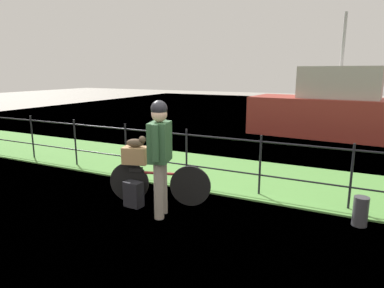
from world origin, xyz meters
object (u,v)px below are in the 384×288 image
object	(u,v)px
bicycle_main	(158,183)
wooden_crate	(136,155)
terrier_dog	(137,142)
cyclist_person	(160,149)
moored_boat_near	(337,111)
backpack_on_paving	(134,194)
mooring_bollard	(360,211)

from	to	relation	value
bicycle_main	wooden_crate	bearing A→B (deg)	-163.89
wooden_crate	bicycle_main	bearing A→B (deg)	16.11
terrier_dog	cyclist_person	world-z (taller)	cyclist_person
bicycle_main	terrier_dog	world-z (taller)	terrier_dog
terrier_dog	bicycle_main	bearing A→B (deg)	16.11
cyclist_person	moored_boat_near	distance (m)	7.96
wooden_crate	cyclist_person	size ratio (longest dim) A/B	0.23
terrier_dog	cyclist_person	size ratio (longest dim) A/B	0.19
bicycle_main	moored_boat_near	bearing A→B (deg)	74.04
moored_boat_near	backpack_on_paving	bearing A→B (deg)	-107.30
wooden_crate	backpack_on_paving	bearing A→B (deg)	-69.03
mooring_bollard	cyclist_person	bearing A→B (deg)	-160.23
cyclist_person	moored_boat_near	world-z (taller)	moored_boat_near
bicycle_main	backpack_on_paving	xyz separation A→B (m)	(-0.28, -0.29, -0.14)
bicycle_main	mooring_bollard	bearing A→B (deg)	10.77
bicycle_main	cyclist_person	size ratio (longest dim) A/B	0.94
terrier_dog	cyclist_person	xyz separation A→B (m)	(0.61, -0.29, 0.02)
terrier_dog	cyclist_person	distance (m)	0.68
bicycle_main	cyclist_person	world-z (taller)	cyclist_person
bicycle_main	wooden_crate	distance (m)	0.56
cyclist_person	mooring_bollard	bearing A→B (deg)	19.77
cyclist_person	moored_boat_near	xyz separation A→B (m)	(1.82, 7.75, -0.16)
wooden_crate	mooring_bollard	bearing A→B (deg)	11.36
bicycle_main	wooden_crate	world-z (taller)	wooden_crate
bicycle_main	mooring_bollard	distance (m)	2.94
terrier_dog	mooring_bollard	world-z (taller)	terrier_dog
mooring_bollard	moored_boat_near	bearing A→B (deg)	96.55
cyclist_person	mooring_bollard	world-z (taller)	cyclist_person
wooden_crate	terrier_dog	world-z (taller)	terrier_dog
backpack_on_paving	bicycle_main	bearing A→B (deg)	51.38
wooden_crate	mooring_bollard	distance (m)	3.35
bicycle_main	moored_boat_near	xyz separation A→B (m)	(2.11, 7.36, 0.50)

